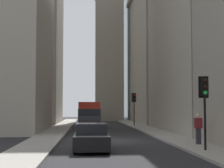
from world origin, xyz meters
TOP-DOWN VIEW (x-y plane):
  - ground_plane at (0.00, 0.00)m, footprint 135.00×135.00m
  - sidewalk_right at (0.00, 4.50)m, footprint 90.00×2.20m
  - sidewalk_left at (0.00, -4.50)m, footprint 90.00×2.20m
  - building_left_far at (28.71, -10.59)m, footprint 18.35×10.50m
  - building_right_far at (28.98, 10.59)m, footprint 13.34×10.50m
  - church_spire at (38.88, -2.14)m, footprint 5.22×5.22m
  - delivery_truck at (14.13, 1.40)m, footprint 6.46×2.25m
  - sedan_black at (-6.10, 1.40)m, footprint 4.30×1.78m
  - traffic_light_foreground at (-7.35, -4.24)m, footprint 0.43×0.52m
  - traffic_light_midblock at (19.45, -4.06)m, footprint 0.43×0.52m
  - pedestrian at (-4.39, -4.79)m, footprint 0.26×0.44m
  - discarded_bottle at (3.77, 3.74)m, footprint 0.07×0.07m

SIDE VIEW (x-z plane):
  - ground_plane at x=0.00m, z-range 0.00..0.00m
  - sidewalk_right at x=0.00m, z-range 0.00..0.14m
  - sidewalk_left at x=0.00m, z-range 0.00..0.14m
  - discarded_bottle at x=3.77m, z-range 0.11..0.38m
  - sedan_black at x=-6.10m, z-range -0.04..1.37m
  - pedestrian at x=-4.39m, z-range 0.22..2.00m
  - delivery_truck at x=14.13m, z-range 0.04..2.88m
  - traffic_light_foreground at x=-7.35m, z-range 1.00..4.69m
  - traffic_light_midblock at x=19.45m, z-range 1.06..4.96m
  - building_left_far at x=28.71m, z-range 0.01..23.66m
  - building_right_far at x=28.98m, z-range 0.01..28.43m
  - church_spire at x=38.88m, z-range 0.88..37.98m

